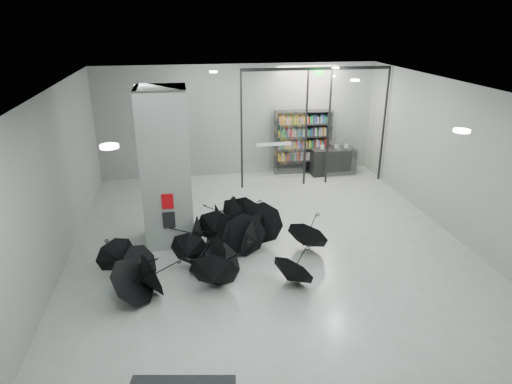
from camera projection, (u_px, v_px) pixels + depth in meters
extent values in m
plane|color=gray|center=(279.00, 270.00, 10.47)|extent=(14.00, 14.00, 0.00)
cube|color=gray|center=(283.00, 98.00, 8.99)|extent=(10.00, 14.00, 0.02)
cube|color=slate|center=(238.00, 121.00, 16.15)|extent=(10.00, 0.02, 4.00)
cube|color=slate|center=(37.00, 206.00, 8.94)|extent=(0.02, 14.00, 4.00)
cube|color=slate|center=(489.00, 177.00, 10.52)|extent=(0.02, 14.00, 4.00)
cube|color=slate|center=(166.00, 168.00, 11.17)|extent=(1.20, 1.20, 4.00)
cube|color=#A50A07|center=(168.00, 201.00, 10.84)|extent=(0.28, 0.04, 0.38)
cube|color=black|center=(169.00, 220.00, 11.02)|extent=(0.30, 0.03, 0.42)
cube|color=#0CE533|center=(319.00, 73.00, 14.30)|extent=(0.30, 0.06, 0.15)
cube|color=silver|center=(274.00, 130.00, 14.93)|extent=(2.20, 0.02, 3.95)
cube|color=silver|center=(357.00, 126.00, 15.38)|extent=(2.00, 0.02, 3.95)
cube|color=black|center=(242.00, 131.00, 14.76)|extent=(0.06, 0.06, 4.00)
cube|color=black|center=(306.00, 128.00, 15.10)|extent=(0.06, 0.06, 4.00)
cube|color=black|center=(329.00, 127.00, 15.23)|extent=(0.06, 0.06, 4.00)
cube|color=black|center=(384.00, 125.00, 15.54)|extent=(0.06, 0.06, 4.00)
cube|color=black|center=(317.00, 69.00, 14.43)|extent=(5.00, 0.08, 0.10)
cube|color=black|center=(333.00, 161.00, 16.66)|extent=(1.64, 0.68, 0.98)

